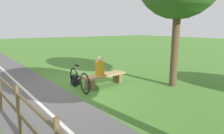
% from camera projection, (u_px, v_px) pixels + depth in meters
% --- Properties ---
extents(ground_plane, '(80.00, 80.00, 0.00)m').
position_uv_depth(ground_plane, '(74.00, 87.00, 7.40)').
color(ground_plane, '#477A2D').
extents(bench, '(1.84, 0.66, 0.46)m').
position_uv_depth(bench, '(104.00, 77.00, 7.53)').
color(bench, '#A88456').
rests_on(bench, ground_plane).
extents(person_seated, '(0.38, 0.38, 0.72)m').
position_uv_depth(person_seated, '(100.00, 67.00, 7.31)').
color(person_seated, orange).
rests_on(person_seated, bench).
extents(bicycle, '(0.08, 1.72, 0.92)m').
position_uv_depth(bicycle, '(79.00, 80.00, 6.95)').
color(bicycle, black).
rests_on(bicycle, ground_plane).
extents(backpack, '(0.29, 0.37, 0.37)m').
position_uv_depth(backpack, '(75.00, 80.00, 7.68)').
color(backpack, black).
rests_on(backpack, ground_plane).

